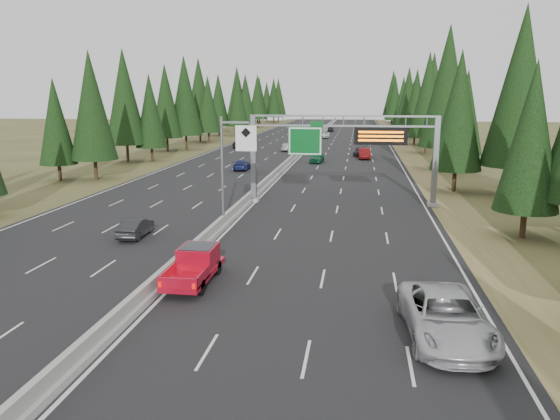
{
  "coord_description": "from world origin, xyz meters",
  "views": [
    {
      "loc": [
        9.7,
        -12.92,
        9.54
      ],
      "look_at": [
        4.93,
        20.0,
        2.54
      ],
      "focal_mm": 35.0,
      "sensor_mm": 36.0,
      "label": 1
    }
  ],
  "objects": [
    {
      "name": "car_ahead_far",
      "position": [
        2.03,
        133.68,
        0.74
      ],
      "size": [
        1.9,
        3.99,
        1.32
      ],
      "primitive_type": "imported",
      "rotation": [
        0.0,
        0.0,
        0.09
      ],
      "color": "black",
      "rests_on": "road"
    },
    {
      "name": "median_barrier",
      "position": [
        0.0,
        80.0,
        0.41
      ],
      "size": [
        0.7,
        260.0,
        0.85
      ],
      "color": "gray",
      "rests_on": "road"
    },
    {
      "name": "red_pickup",
      "position": [
        1.5,
        13.29,
        1.05
      ],
      "size": [
        1.92,
        5.38,
        1.75
      ],
      "color": "black",
      "rests_on": "road"
    },
    {
      "name": "tree_row_left",
      "position": [
        -21.95,
        78.57,
        8.84
      ],
      "size": [
        10.93,
        236.24,
        17.74
      ],
      "color": "black",
      "rests_on": "ground"
    },
    {
      "name": "car_onc_far",
      "position": [
        -11.43,
        86.05,
        0.89
      ],
      "size": [
        3.27,
        6.1,
        1.63
      ],
      "primitive_type": "imported",
      "rotation": [
        0.0,
        0.0,
        3.04
      ],
      "color": "black",
      "rests_on": "road"
    },
    {
      "name": "car_ahead_white",
      "position": [
        1.6,
        111.59,
        0.88
      ],
      "size": [
        2.84,
        5.82,
        1.59
      ],
      "primitive_type": "imported",
      "rotation": [
        0.0,
        0.0,
        0.04
      ],
      "color": "silver",
      "rests_on": "road"
    },
    {
      "name": "shoulder_right",
      "position": [
        17.8,
        80.0,
        0.03
      ],
      "size": [
        3.6,
        260.0,
        0.06
      ],
      "primitive_type": "cube",
      "color": "olive",
      "rests_on": "ground"
    },
    {
      "name": "silver_minivan",
      "position": [
        13.29,
        8.0,
        1.01
      ],
      "size": [
        3.53,
        6.86,
        1.85
      ],
      "primitive_type": "imported",
      "rotation": [
        0.0,
        0.0,
        0.07
      ],
      "color": "#B6B5BA",
      "rests_on": "road"
    },
    {
      "name": "road",
      "position": [
        0.0,
        80.0,
        0.04
      ],
      "size": [
        32.0,
        260.0,
        0.08
      ],
      "primitive_type": "cube",
      "color": "black",
      "rests_on": "ground"
    },
    {
      "name": "car_ahead_dkgrey",
      "position": [
        9.91,
        75.21,
        0.77
      ],
      "size": [
        2.42,
        4.94,
        1.38
      ],
      "primitive_type": "imported",
      "rotation": [
        0.0,
        0.0,
        -0.1
      ],
      "color": "black",
      "rests_on": "road"
    },
    {
      "name": "hov_sign_pole",
      "position": [
        0.58,
        24.97,
        4.72
      ],
      "size": [
        2.8,
        0.5,
        8.0
      ],
      "color": "slate",
      "rests_on": "road"
    },
    {
      "name": "sign_gantry",
      "position": [
        8.92,
        34.88,
        5.27
      ],
      "size": [
        16.75,
        0.98,
        7.8
      ],
      "color": "slate",
      "rests_on": "road"
    },
    {
      "name": "car_onc_white",
      "position": [
        -2.83,
        81.09,
        0.81
      ],
      "size": [
        2.03,
        4.4,
        1.46
      ],
      "primitive_type": "imported",
      "rotation": [
        0.0,
        0.0,
        3.21
      ],
      "color": "#B9B9B9",
      "rests_on": "road"
    },
    {
      "name": "car_ahead_green",
      "position": [
        3.75,
        65.04,
        0.8
      ],
      "size": [
        2.09,
        4.37,
        1.44
      ],
      "primitive_type": "imported",
      "rotation": [
        0.0,
        0.0,
        -0.1
      ],
      "color": "#145833",
      "rests_on": "road"
    },
    {
      "name": "car_onc_near",
      "position": [
        -5.22,
        21.37,
        0.72
      ],
      "size": [
        1.52,
        3.95,
        1.28
      ],
      "primitive_type": "imported",
      "rotation": [
        0.0,
        0.0,
        3.18
      ],
      "color": "black",
      "rests_on": "road"
    },
    {
      "name": "car_onc_blue",
      "position": [
        -5.23,
        55.92,
        0.74
      ],
      "size": [
        1.86,
        4.53,
        1.31
      ],
      "primitive_type": "imported",
      "rotation": [
        0.0,
        0.0,
        3.15
      ],
      "color": "navy",
      "rests_on": "road"
    },
    {
      "name": "car_ahead_dkred",
      "position": [
        10.51,
        70.8,
        0.88
      ],
      "size": [
        1.86,
        4.92,
        1.6
      ],
      "primitive_type": "imported",
      "rotation": [
        0.0,
        0.0,
        0.03
      ],
      "color": "#630E0F",
      "rests_on": "road"
    },
    {
      "name": "shoulder_left",
      "position": [
        -17.8,
        80.0,
        0.03
      ],
      "size": [
        3.6,
        260.0,
        0.06
      ],
      "primitive_type": "cube",
      "color": "#41431F",
      "rests_on": "ground"
    },
    {
      "name": "tree_row_right",
      "position": [
        22.16,
        74.77,
        9.12
      ],
      "size": [
        11.1,
        239.56,
        18.42
      ],
      "color": "black",
      "rests_on": "ground"
    }
  ]
}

